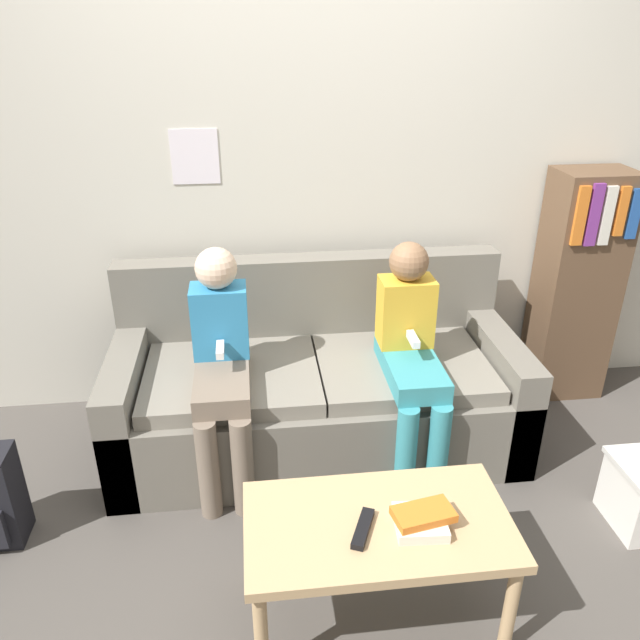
{
  "coord_description": "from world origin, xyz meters",
  "views": [
    {
      "loc": [
        -0.29,
        -2.01,
        1.89
      ],
      "look_at": [
        0.0,
        0.39,
        0.72
      ],
      "focal_mm": 35.0,
      "sensor_mm": 36.0,
      "label": 1
    }
  ],
  "objects_px": {
    "person_right": "(411,350)",
    "bookshelf": "(576,286)",
    "coffee_table": "(378,533)",
    "tv_remote": "(363,529)",
    "person_left": "(221,359)",
    "couch": "(317,389)"
  },
  "relations": [
    {
      "from": "couch",
      "to": "tv_remote",
      "type": "relative_size",
      "value": 10.97
    },
    {
      "from": "person_left",
      "to": "coffee_table",
      "type": "bearing_deg",
      "value": -58.6
    },
    {
      "from": "person_right",
      "to": "bookshelf",
      "type": "bearing_deg",
      "value": 26.39
    },
    {
      "from": "couch",
      "to": "coffee_table",
      "type": "distance_m",
      "value": 1.05
    },
    {
      "from": "coffee_table",
      "to": "tv_remote",
      "type": "relative_size",
      "value": 5.08
    },
    {
      "from": "couch",
      "to": "person_right",
      "type": "distance_m",
      "value": 0.54
    },
    {
      "from": "person_right",
      "to": "bookshelf",
      "type": "height_order",
      "value": "bookshelf"
    },
    {
      "from": "tv_remote",
      "to": "bookshelf",
      "type": "relative_size",
      "value": 0.14
    },
    {
      "from": "coffee_table",
      "to": "person_right",
      "type": "relative_size",
      "value": 0.85
    },
    {
      "from": "person_left",
      "to": "bookshelf",
      "type": "relative_size",
      "value": 0.85
    },
    {
      "from": "bookshelf",
      "to": "couch",
      "type": "bearing_deg",
      "value": -167.87
    },
    {
      "from": "couch",
      "to": "person_right",
      "type": "height_order",
      "value": "person_right"
    },
    {
      "from": "person_right",
      "to": "bookshelf",
      "type": "relative_size",
      "value": 0.84
    },
    {
      "from": "coffee_table",
      "to": "tv_remote",
      "type": "bearing_deg",
      "value": -146.39
    },
    {
      "from": "coffee_table",
      "to": "person_right",
      "type": "distance_m",
      "value": 0.92
    },
    {
      "from": "coffee_table",
      "to": "person_left",
      "type": "bearing_deg",
      "value": 121.4
    },
    {
      "from": "person_right",
      "to": "bookshelf",
      "type": "xyz_separation_m",
      "value": [
        1.02,
        0.5,
        0.04
      ]
    },
    {
      "from": "coffee_table",
      "to": "bookshelf",
      "type": "height_order",
      "value": "bookshelf"
    },
    {
      "from": "person_left",
      "to": "person_right",
      "type": "relative_size",
      "value": 1.01
    },
    {
      "from": "couch",
      "to": "coffee_table",
      "type": "height_order",
      "value": "couch"
    },
    {
      "from": "couch",
      "to": "coffee_table",
      "type": "bearing_deg",
      "value": -85.4
    },
    {
      "from": "tv_remote",
      "to": "person_left",
      "type": "bearing_deg",
      "value": 140.82
    }
  ]
}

